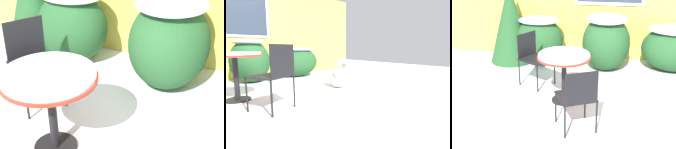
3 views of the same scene
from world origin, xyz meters
TOP-DOWN VIEW (x-y plane):
  - ground_plane at (0.00, 0.00)m, footprint 16.00×16.00m
  - house_wall at (0.02, 2.20)m, footprint 8.00×0.10m
  - shrub_middle at (0.27, 1.56)m, footprint 0.92×1.06m
  - shrub_right at (1.59, 1.68)m, footprint 1.29×0.96m
  - patio_table at (-0.30, 0.02)m, footprint 0.82×0.82m
  - patio_chair_far_side at (0.02, -0.84)m, footprint 0.63×0.63m
  - dog at (1.59, -0.32)m, footprint 0.44×0.69m

SIDE VIEW (x-z plane):
  - ground_plane at x=0.00m, z-range 0.00..0.00m
  - dog at x=1.59m, z-range -0.09..0.58m
  - shrub_right at x=1.59m, z-range 0.03..0.91m
  - patio_chair_far_side at x=0.02m, z-range 0.07..0.98m
  - shrub_middle at x=0.27m, z-range 0.04..1.10m
  - patio_table at x=-0.30m, z-range 0.27..1.07m
  - house_wall at x=0.02m, z-range 0.03..2.64m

